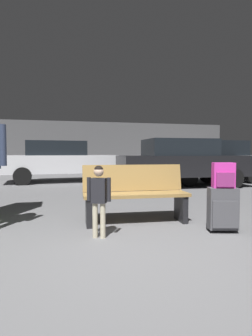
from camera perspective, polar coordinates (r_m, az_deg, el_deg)
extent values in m
cube|color=slate|center=(6.87, -7.15, -6.36)|extent=(18.00, 18.00, 0.10)
cube|color=#565658|center=(15.61, -10.92, 4.21)|extent=(18.00, 0.12, 2.80)
cube|color=#9E7A42|center=(4.28, 2.10, -5.44)|extent=(1.62, 0.53, 0.05)
cube|color=#9E7A42|center=(4.49, 1.41, -2.01)|extent=(1.60, 0.20, 0.42)
cube|color=black|center=(4.22, -7.60, -8.78)|extent=(0.10, 0.40, 0.41)
cube|color=black|center=(4.53, 11.11, -8.01)|extent=(0.10, 0.40, 0.41)
cube|color=#4C4C51|center=(4.04, 19.09, -7.77)|extent=(0.42, 0.29, 0.56)
cube|color=#4C4C51|center=(3.95, 19.60, -8.92)|extent=(0.34, 0.11, 0.36)
cube|color=#A5A5AA|center=(4.08, 18.80, -3.86)|extent=(0.14, 0.06, 0.02)
cylinder|color=black|center=(4.14, 16.49, -11.75)|extent=(0.03, 0.05, 0.04)
cylinder|color=black|center=(4.24, 20.74, -11.48)|extent=(0.03, 0.05, 0.04)
cube|color=#D833A5|center=(3.98, 19.20, -1.40)|extent=(0.31, 0.23, 0.34)
cube|color=#8E2B70|center=(3.90, 19.57, -2.25)|extent=(0.23, 0.10, 0.19)
cylinder|color=black|center=(3.97, 19.24, 0.87)|extent=(0.06, 0.04, 0.02)
cylinder|color=beige|center=(3.60, -4.73, -10.63)|extent=(0.07, 0.07, 0.44)
cylinder|color=beige|center=(3.62, -6.31, -10.53)|extent=(0.07, 0.07, 0.44)
cube|color=#232328|center=(3.54, -5.56, -4.60)|extent=(0.21, 0.17, 0.31)
cylinder|color=#232328|center=(3.50, -3.52, -4.41)|extent=(0.05, 0.05, 0.30)
cylinder|color=#232328|center=(3.57, -7.56, -4.28)|extent=(0.05, 0.05, 0.30)
sphere|color=beige|center=(3.51, -5.58, -0.71)|extent=(0.13, 0.13, 0.13)
sphere|color=black|center=(3.51, -5.58, -0.43)|extent=(0.12, 0.12, 0.12)
cylinder|color=red|center=(3.64, -6.13, -4.13)|extent=(0.06, 0.06, 0.10)
cylinder|color=red|center=(3.63, -6.14, -2.96)|extent=(0.01, 0.01, 0.06)
cylinder|color=#2D3851|center=(4.24, -23.82, 4.28)|extent=(0.10, 0.10, 0.57)
cube|color=slate|center=(10.58, 16.33, 0.76)|extent=(4.26, 2.13, 0.64)
cube|color=black|center=(10.66, 17.03, 3.89)|extent=(2.25, 1.76, 0.52)
cylinder|color=black|center=(9.21, 12.70, -1.82)|extent=(0.62, 0.26, 0.60)
cylinder|color=black|center=(10.59, 8.03, -1.15)|extent=(0.62, 0.26, 0.60)
cylinder|color=black|center=(12.02, 19.05, -0.79)|extent=(0.62, 0.26, 0.60)
cube|color=black|center=(9.19, 11.51, 0.49)|extent=(4.16, 1.84, 0.64)
cube|color=black|center=(9.12, 10.68, 4.13)|extent=(2.15, 1.61, 0.52)
cylinder|color=black|center=(10.49, 16.30, -1.28)|extent=(0.61, 0.22, 0.60)
cylinder|color=black|center=(9.12, 21.03, -2.00)|extent=(0.61, 0.22, 0.60)
cylinder|color=black|center=(9.55, 2.39, -1.57)|extent=(0.61, 0.22, 0.60)
cylinder|color=black|center=(8.02, 5.18, -2.47)|extent=(0.61, 0.22, 0.60)
cube|color=silver|center=(10.78, -13.26, 0.84)|extent=(4.21, 1.99, 0.64)
cube|color=black|center=(10.76, -14.10, 3.92)|extent=(2.20, 1.68, 0.52)
cylinder|color=black|center=(11.76, -7.22, -0.72)|extent=(0.61, 0.24, 0.60)
cylinder|color=black|center=(10.19, -5.57, -1.29)|extent=(0.61, 0.24, 0.60)
cylinder|color=black|center=(11.57, -19.99, -0.95)|extent=(0.61, 0.24, 0.60)
cylinder|color=black|center=(9.98, -20.34, -1.57)|extent=(0.61, 0.24, 0.60)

